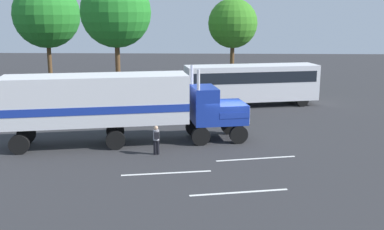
{
  "coord_description": "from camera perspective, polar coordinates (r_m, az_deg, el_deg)",
  "views": [
    {
      "loc": [
        -1.08,
        -26.86,
        7.67
      ],
      "look_at": [
        -2.07,
        -0.06,
        1.6
      ],
      "focal_mm": 42.57,
      "sensor_mm": 36.0,
      "label": 1
    }
  ],
  "objects": [
    {
      "name": "ground_plane",
      "position": [
        27.96,
        4.24,
        -3.21
      ],
      "size": [
        120.0,
        120.0,
        0.0
      ],
      "primitive_type": "plane",
      "color": "#2D2D30"
    },
    {
      "name": "lane_stripe_near",
      "position": [
        24.72,
        8.03,
        -5.43
      ],
      "size": [
        4.32,
        1.14,
        0.01
      ],
      "primitive_type": "cube",
      "rotation": [
        0.0,
        0.0,
        0.23
      ],
      "color": "silver",
      "rests_on": "ground_plane"
    },
    {
      "name": "lane_stripe_mid",
      "position": [
        22.39,
        -3.22,
        -7.29
      ],
      "size": [
        4.36,
        0.96,
        0.01
      ],
      "primitive_type": "cube",
      "rotation": [
        0.0,
        0.0,
        0.18
      ],
      "color": "silver",
      "rests_on": "ground_plane"
    },
    {
      "name": "lane_stripe_far",
      "position": [
        20.19,
        5.92,
        -9.63
      ],
      "size": [
        4.34,
        1.05,
        0.01
      ],
      "primitive_type": "cube",
      "rotation": [
        0.0,
        0.0,
        0.2
      ],
      "color": "silver",
      "rests_on": "ground_plane"
    },
    {
      "name": "semi_truck",
      "position": [
        26.93,
        -9.49,
        1.56
      ],
      "size": [
        14.36,
        5.47,
        4.5
      ],
      "color": "#193399",
      "rests_on": "ground_plane"
    },
    {
      "name": "person_bystander",
      "position": [
        25.01,
        -4.5,
        -3.0
      ],
      "size": [
        0.36,
        0.47,
        1.63
      ],
      "color": "black",
      "rests_on": "ground_plane"
    },
    {
      "name": "parked_bus",
      "position": [
        38.24,
        7.47,
        4.22
      ],
      "size": [
        11.29,
        4.91,
        3.4
      ],
      "color": "silver",
      "rests_on": "ground_plane"
    },
    {
      "name": "parked_car",
      "position": [
        41.48,
        -17.0,
        2.67
      ],
      "size": [
        4.44,
        1.89,
        1.57
      ],
      "color": "maroon",
      "rests_on": "ground_plane"
    },
    {
      "name": "tree_left",
      "position": [
        41.6,
        -9.51,
        12.55
      ],
      "size": [
        6.24,
        6.24,
        10.79
      ],
      "color": "brown",
      "rests_on": "ground_plane"
    },
    {
      "name": "tree_center",
      "position": [
        48.78,
        5.13,
        11.34
      ],
      "size": [
        5.17,
        5.17,
        9.12
      ],
      "color": "brown",
      "rests_on": "ground_plane"
    },
    {
      "name": "tree_right",
      "position": [
        50.0,
        -17.77,
        11.87
      ],
      "size": [
        6.82,
        6.82,
        10.84
      ],
      "color": "brown",
      "rests_on": "ground_plane"
    }
  ]
}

